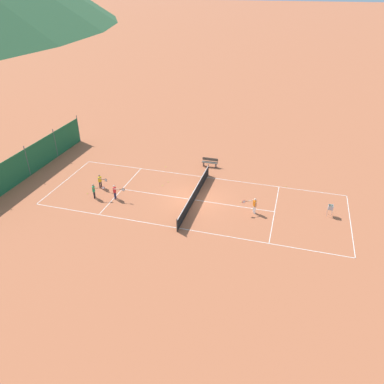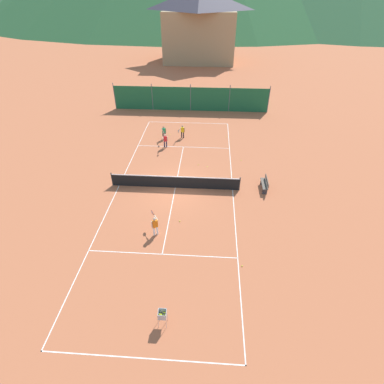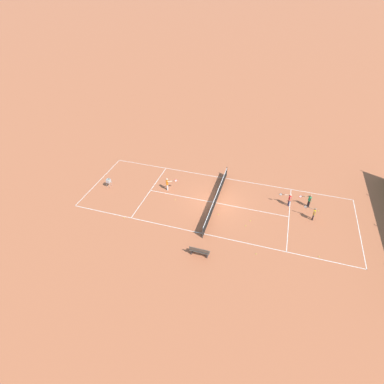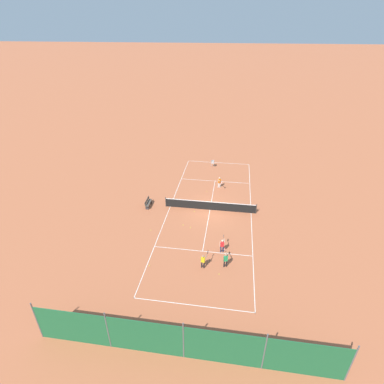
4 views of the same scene
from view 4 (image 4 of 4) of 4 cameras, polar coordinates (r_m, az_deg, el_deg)
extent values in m
plane|color=#B7603D|center=(30.36, 3.44, -3.39)|extent=(600.00, 600.00, 0.00)
cube|color=white|center=(21.38, 0.19, -20.74)|extent=(8.25, 0.05, 0.01)
cube|color=white|center=(40.85, 5.03, 5.60)|extent=(8.25, 0.05, 0.01)
cube|color=white|center=(30.37, 11.18, -3.95)|extent=(0.05, 23.85, 0.01)
cube|color=white|center=(30.89, -4.16, -2.78)|extent=(0.05, 23.85, 0.01)
cube|color=white|center=(25.23, 2.03, -11.20)|extent=(8.20, 0.05, 0.01)
cube|color=white|center=(35.89, 4.41, 2.10)|extent=(8.20, 0.05, 0.01)
cube|color=white|center=(30.36, 3.44, -3.39)|extent=(0.05, 12.80, 0.01)
cylinder|color=#2D2D2D|center=(30.12, 12.13, -3.16)|extent=(0.08, 0.08, 1.06)
cylinder|color=#2D2D2D|center=(30.71, -5.01, -1.88)|extent=(0.08, 0.08, 1.06)
cube|color=black|center=(30.11, 3.46, -2.66)|extent=(9.10, 0.02, 0.91)
cube|color=white|center=(29.86, 3.49, -1.89)|extent=(9.10, 0.04, 0.06)
cube|color=#1E6038|center=(18.21, -1.63, -26.73)|extent=(17.20, 0.04, 2.60)
cylinder|color=#59595E|center=(19.17, 28.08, -26.93)|extent=(0.08, 0.08, 2.90)
cylinder|color=#59595E|center=(18.13, 13.64, -27.49)|extent=(0.08, 0.08, 2.90)
cylinder|color=#59595E|center=(18.08, -1.63, -26.47)|extent=(0.08, 0.08, 2.90)
cylinder|color=#59595E|center=(19.03, -15.74, -24.03)|extent=(0.08, 0.08, 2.90)
cylinder|color=#59595E|center=(20.84, -27.42, -20.91)|extent=(0.08, 0.08, 2.90)
cylinder|color=black|center=(23.79, 6.14, -13.46)|extent=(0.11, 0.11, 0.59)
cylinder|color=black|center=(23.84, 6.59, -13.38)|extent=(0.11, 0.11, 0.59)
cube|color=#239E5B|center=(23.46, 6.44, -12.47)|extent=(0.33, 0.25, 0.46)
sphere|color=#A37556|center=(23.23, 6.49, -11.83)|extent=(0.18, 0.18, 0.18)
cylinder|color=#A37556|center=(23.42, 6.01, -12.54)|extent=(0.07, 0.07, 0.46)
cylinder|color=#A37556|center=(23.55, 6.72, -11.71)|extent=(0.22, 0.45, 0.07)
cylinder|color=black|center=(23.79, 6.47, -11.19)|extent=(0.10, 0.21, 0.03)
torus|color=red|center=(23.97, 6.29, -10.82)|extent=(0.12, 0.27, 0.28)
cylinder|color=silver|center=(23.97, 6.29, -10.82)|extent=(0.09, 0.24, 0.25)
cylinder|color=white|center=(34.44, 5.35, 1.37)|extent=(0.11, 0.11, 0.61)
cylinder|color=white|center=(34.35, 5.06, 1.30)|extent=(0.11, 0.11, 0.61)
cube|color=orange|center=(34.14, 5.24, 2.13)|extent=(0.34, 0.30, 0.47)
sphere|color=beige|center=(33.98, 5.27, 2.67)|extent=(0.19, 0.19, 0.19)
cylinder|color=beige|center=(34.23, 5.52, 2.19)|extent=(0.07, 0.07, 0.47)
cylinder|color=beige|center=(33.79, 5.17, 2.19)|extent=(0.31, 0.43, 0.07)
cylinder|color=black|center=(33.53, 5.46, 1.94)|extent=(0.14, 0.20, 0.03)
torus|color=red|center=(33.34, 5.66, 1.76)|extent=(0.17, 0.25, 0.28)
cylinder|color=silver|center=(33.34, 5.66, 1.76)|extent=(0.14, 0.21, 0.25)
cylinder|color=#23284C|center=(25.07, 5.50, -10.78)|extent=(0.10, 0.10, 0.59)
cylinder|color=#23284C|center=(25.09, 5.94, -10.77)|extent=(0.10, 0.10, 0.59)
cube|color=red|center=(24.75, 5.78, -9.86)|extent=(0.30, 0.20, 0.45)
sphere|color=beige|center=(24.53, 5.82, -9.23)|extent=(0.18, 0.18, 0.18)
cylinder|color=beige|center=(24.73, 5.36, -9.86)|extent=(0.07, 0.07, 0.45)
cylinder|color=beige|center=(24.83, 6.17, -9.20)|extent=(0.13, 0.46, 0.07)
cylinder|color=black|center=(25.09, 6.10, -8.73)|extent=(0.06, 0.21, 0.03)
torus|color=black|center=(25.28, 6.05, -8.39)|extent=(0.06, 0.28, 0.28)
cylinder|color=silver|center=(25.28, 6.05, -8.39)|extent=(0.04, 0.25, 0.25)
cylinder|color=black|center=(23.64, 1.86, -13.64)|extent=(0.10, 0.10, 0.58)
cylinder|color=black|center=(23.60, 2.31, -13.73)|extent=(0.10, 0.10, 0.58)
cube|color=yellow|center=(23.27, 2.11, -12.76)|extent=(0.30, 0.20, 0.45)
sphere|color=#A37556|center=(23.05, 2.12, -12.13)|extent=(0.18, 0.18, 0.18)
cylinder|color=#A37556|center=(23.31, 1.68, -12.68)|extent=(0.07, 0.07, 0.45)
cylinder|color=#A37556|center=(23.28, 2.70, -12.17)|extent=(0.13, 0.45, 0.07)
cylinder|color=black|center=(23.52, 2.91, -11.66)|extent=(0.06, 0.21, 0.03)
torus|color=black|center=(23.70, 3.06, -11.29)|extent=(0.07, 0.28, 0.28)
cylinder|color=silver|center=(23.70, 3.06, -11.29)|extent=(0.04, 0.25, 0.25)
sphere|color=#CCE033|center=(23.35, 5.17, -15.30)|extent=(0.07, 0.07, 0.07)
sphere|color=#CCE033|center=(24.15, -8.11, -13.70)|extent=(0.07, 0.07, 0.07)
sphere|color=#CCE033|center=(27.77, -0.30, -6.75)|extent=(0.07, 0.07, 0.07)
sphere|color=#CCE033|center=(27.69, -7.86, -7.20)|extent=(0.07, 0.07, 0.07)
sphere|color=#CCE033|center=(36.86, -2.19, 2.99)|extent=(0.07, 0.07, 0.07)
sphere|color=#CCE033|center=(30.01, 0.47, -3.69)|extent=(0.07, 0.07, 0.07)
sphere|color=#CCE033|center=(28.08, -1.70, -6.31)|extent=(0.07, 0.07, 0.07)
sphere|color=#CCE033|center=(33.51, 2.86, 0.10)|extent=(0.07, 0.07, 0.07)
cylinder|color=#B7B7BC|center=(39.56, 4.23, 5.24)|extent=(0.02, 0.02, 0.55)
cylinder|color=#B7B7BC|center=(39.58, 3.73, 5.27)|extent=(0.02, 0.02, 0.55)
cylinder|color=#B7B7BC|center=(39.25, 4.18, 5.04)|extent=(0.02, 0.02, 0.55)
cylinder|color=#B7B7BC|center=(39.27, 3.69, 5.07)|extent=(0.02, 0.02, 0.55)
cube|color=#B7B7BC|center=(39.30, 3.97, 5.53)|extent=(0.34, 0.34, 0.02)
cube|color=#B7B7BC|center=(39.39, 4.00, 5.84)|extent=(0.34, 0.02, 0.34)
cube|color=#B7B7BC|center=(39.08, 3.96, 5.65)|extent=(0.34, 0.02, 0.34)
cube|color=#B7B7BC|center=(39.22, 4.23, 5.73)|extent=(0.02, 0.34, 0.34)
cube|color=#B7B7BC|center=(39.24, 3.73, 5.76)|extent=(0.02, 0.34, 0.34)
sphere|color=#CCE033|center=(39.39, 4.07, 5.65)|extent=(0.07, 0.07, 0.07)
sphere|color=#CCE033|center=(39.37, 3.91, 5.64)|extent=(0.07, 0.07, 0.07)
sphere|color=#CCE033|center=(39.24, 3.82, 5.56)|extent=(0.07, 0.07, 0.07)
sphere|color=#CCE033|center=(39.17, 4.07, 5.51)|extent=(0.07, 0.07, 0.07)
sphere|color=#CCE033|center=(39.35, 3.85, 5.64)|extent=(0.07, 0.07, 0.07)
sphere|color=#CCE033|center=(39.23, 4.00, 5.55)|extent=(0.07, 0.07, 0.07)
sphere|color=#CCE033|center=(39.26, 4.13, 5.66)|extent=(0.07, 0.07, 0.07)
sphere|color=#CCE033|center=(39.25, 3.78, 5.66)|extent=(0.07, 0.07, 0.07)
sphere|color=#CCE033|center=(39.14, 3.84, 5.59)|extent=(0.07, 0.07, 0.07)
sphere|color=#CCE033|center=(39.15, 3.80, 5.60)|extent=(0.07, 0.07, 0.07)
sphere|color=#CCE033|center=(39.33, 3.87, 5.71)|extent=(0.07, 0.07, 0.07)
sphere|color=#CCE033|center=(39.14, 3.89, 5.58)|extent=(0.07, 0.07, 0.07)
sphere|color=#CCE033|center=(39.23, 4.14, 5.72)|extent=(0.07, 0.07, 0.07)
sphere|color=#CCE033|center=(39.25, 4.06, 5.74)|extent=(0.07, 0.07, 0.07)
cube|color=#51473D|center=(30.95, -8.28, -2.02)|extent=(0.36, 1.50, 0.05)
cube|color=#51473D|center=(30.86, -8.60, -1.58)|extent=(0.04, 1.50, 0.28)
cube|color=#333338|center=(31.55, -7.96, -1.80)|extent=(0.32, 0.06, 0.44)
cube|color=#333338|center=(30.58, -8.55, -2.95)|extent=(0.32, 0.06, 0.44)
camera|label=1|loc=(39.78, 47.32, 19.73)|focal=35.00mm
camera|label=2|loc=(43.43, 2.95, 23.86)|focal=28.00mm
camera|label=3|loc=(31.09, -42.46, 23.80)|focal=28.00mm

